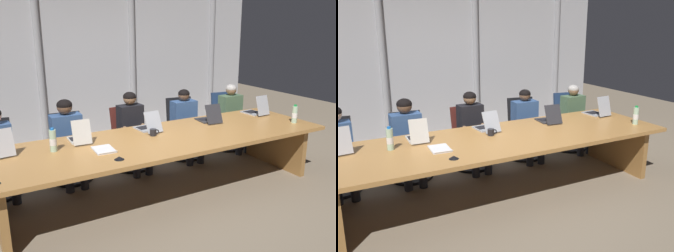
% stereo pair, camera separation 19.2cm
% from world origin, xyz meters
% --- Properties ---
extents(ground_plane, '(13.65, 13.65, 0.00)m').
position_xyz_m(ground_plane, '(0.00, 0.00, 0.00)').
color(ground_plane, '#7F705B').
extents(conference_table, '(4.45, 1.35, 0.75)m').
position_xyz_m(conference_table, '(0.00, 0.00, 0.61)').
color(conference_table, '#B77F42').
rests_on(conference_table, ground_plane).
extents(curtain_backdrop, '(6.83, 0.17, 2.97)m').
position_xyz_m(curtain_backdrop, '(-0.00, 2.63, 1.48)').
color(curtain_backdrop, '#B2B2B7').
rests_on(curtain_backdrop, ground_plane).
extents(laptop_left_end, '(0.29, 0.44, 0.31)m').
position_xyz_m(laptop_left_end, '(-1.86, 0.37, 0.81)').
color(laptop_left_end, '#BCBCC1').
rests_on(laptop_left_end, conference_table).
extents(laptop_left_mid, '(0.24, 0.42, 0.30)m').
position_xyz_m(laptop_left_mid, '(-0.97, 0.36, 0.81)').
color(laptop_left_mid, beige).
rests_on(laptop_left_mid, conference_table).
extents(laptop_center, '(0.26, 0.44, 0.28)m').
position_xyz_m(laptop_center, '(-0.03, 0.39, 0.80)').
color(laptop_center, '#A8ADB7').
rests_on(laptop_center, conference_table).
extents(laptop_right_mid, '(0.28, 0.43, 0.28)m').
position_xyz_m(laptop_right_mid, '(0.95, 0.34, 0.80)').
color(laptop_right_mid, '#2D2D33').
rests_on(laptop_right_mid, conference_table).
extents(laptop_right_end, '(0.27, 0.43, 0.31)m').
position_xyz_m(laptop_right_end, '(1.88, 0.35, 0.81)').
color(laptop_right_end, '#A8ADB7').
rests_on(laptop_right_end, conference_table).
extents(office_chair_left_mid, '(0.60, 0.60, 0.93)m').
position_xyz_m(office_chair_left_mid, '(-0.92, 1.06, 0.35)').
color(office_chair_left_mid, black).
rests_on(office_chair_left_mid, ground_plane).
extents(office_chair_center, '(0.60, 0.60, 0.92)m').
position_xyz_m(office_chair_center, '(0.01, 1.06, 0.34)').
color(office_chair_center, '#511E19').
rests_on(office_chair_center, ground_plane).
extents(office_chair_right_mid, '(0.60, 0.61, 0.95)m').
position_xyz_m(office_chair_right_mid, '(0.96, 1.06, 0.35)').
color(office_chair_right_mid, black).
rests_on(office_chair_right_mid, ground_plane).
extents(office_chair_right_end, '(0.60, 0.61, 0.96)m').
position_xyz_m(office_chair_right_end, '(1.88, 1.06, 0.36)').
color(office_chair_right_end, navy).
rests_on(office_chair_right_end, ground_plane).
extents(person_left_mid, '(0.42, 0.55, 1.16)m').
position_xyz_m(person_left_mid, '(-0.97, 0.91, 0.67)').
color(person_left_mid, '#335184').
rests_on(person_left_mid, ground_plane).
extents(person_center, '(0.38, 0.55, 1.18)m').
position_xyz_m(person_center, '(-0.01, 0.90, 0.66)').
color(person_center, black).
rests_on(person_center, ground_plane).
extents(person_right_mid, '(0.42, 0.56, 1.13)m').
position_xyz_m(person_right_mid, '(0.93, 0.90, 0.64)').
color(person_right_mid, '#335184').
rests_on(person_right_mid, ground_plane).
extents(person_right_end, '(0.40, 0.55, 1.13)m').
position_xyz_m(person_right_end, '(1.89, 0.90, 0.64)').
color(person_right_end, '#4C6B4C').
rests_on(person_right_end, ground_plane).
extents(water_bottle_primary, '(0.08, 0.08, 0.27)m').
position_xyz_m(water_bottle_primary, '(-1.33, 0.17, 0.87)').
color(water_bottle_primary, '#ADD1B2').
rests_on(water_bottle_primary, conference_table).
extents(water_bottle_secondary, '(0.08, 0.08, 0.27)m').
position_xyz_m(water_bottle_secondary, '(1.99, -0.32, 0.87)').
color(water_bottle_secondary, '#ADD1B2').
rests_on(water_bottle_secondary, conference_table).
extents(coffee_mug_near, '(0.13, 0.08, 0.09)m').
position_xyz_m(coffee_mug_near, '(-0.07, 0.14, 0.79)').
color(coffee_mug_near, black).
rests_on(coffee_mug_near, conference_table).
extents(conference_mic_left_side, '(0.11, 0.11, 0.03)m').
position_xyz_m(conference_mic_left_side, '(-0.79, -0.45, 0.77)').
color(conference_mic_left_side, black).
rests_on(conference_mic_left_side, conference_table).
extents(spiral_notepad, '(0.24, 0.32, 0.03)m').
position_xyz_m(spiral_notepad, '(-0.83, -0.08, 0.76)').
color(spiral_notepad, silver).
rests_on(spiral_notepad, conference_table).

